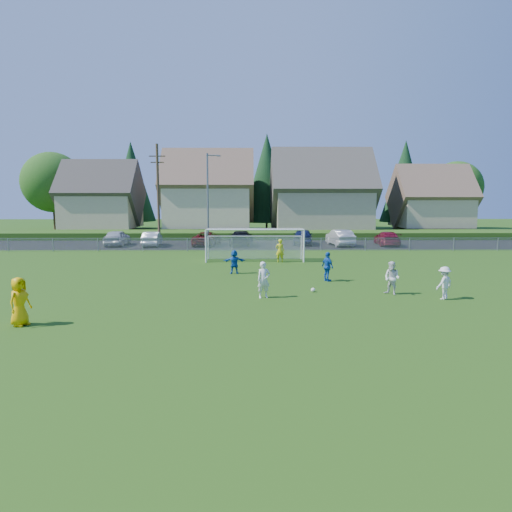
{
  "coord_description": "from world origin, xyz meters",
  "views": [
    {
      "loc": [
        -0.29,
        -18.68,
        4.91
      ],
      "look_at": [
        0.0,
        8.0,
        1.4
      ],
      "focal_mm": 32.0,
      "sensor_mm": 36.0,
      "label": 1
    }
  ],
  "objects_px": {
    "car_g": "(387,238)",
    "player_blue_b": "(234,262)",
    "car_f": "(340,238)",
    "soccer_ball": "(313,290)",
    "car_c": "(207,239)",
    "player_white_a": "(264,280)",
    "car_b": "(152,239)",
    "referee": "(19,302)",
    "player_blue_a": "(328,267)",
    "player_white_c": "(444,283)",
    "soccer_goal": "(255,239)",
    "car_a": "(117,238)",
    "car_d": "(241,238)",
    "car_e": "(303,237)",
    "goalkeeper": "(280,251)",
    "player_white_b": "(392,278)"
  },
  "relations": [
    {
      "from": "car_e",
      "to": "car_g",
      "type": "relative_size",
      "value": 0.99
    },
    {
      "from": "player_white_a",
      "to": "soccer_goal",
      "type": "relative_size",
      "value": 0.24
    },
    {
      "from": "player_white_b",
      "to": "car_d",
      "type": "height_order",
      "value": "player_white_b"
    },
    {
      "from": "car_a",
      "to": "soccer_goal",
      "type": "distance_m",
      "value": 17.42
    },
    {
      "from": "car_c",
      "to": "car_f",
      "type": "relative_size",
      "value": 1.02
    },
    {
      "from": "goalkeeper",
      "to": "car_g",
      "type": "height_order",
      "value": "goalkeeper"
    },
    {
      "from": "referee",
      "to": "player_white_c",
      "type": "bearing_deg",
      "value": -57.19
    },
    {
      "from": "car_e",
      "to": "player_white_b",
      "type": "bearing_deg",
      "value": 101.96
    },
    {
      "from": "car_a",
      "to": "car_e",
      "type": "distance_m",
      "value": 18.7
    },
    {
      "from": "car_f",
      "to": "car_g",
      "type": "height_order",
      "value": "car_f"
    },
    {
      "from": "referee",
      "to": "player_white_a",
      "type": "relative_size",
      "value": 1.06
    },
    {
      "from": "referee",
      "to": "car_g",
      "type": "relative_size",
      "value": 0.39
    },
    {
      "from": "car_c",
      "to": "car_e",
      "type": "bearing_deg",
      "value": -168.83
    },
    {
      "from": "referee",
      "to": "car_e",
      "type": "relative_size",
      "value": 0.39
    },
    {
      "from": "player_white_c",
      "to": "car_g",
      "type": "relative_size",
      "value": 0.33
    },
    {
      "from": "player_blue_a",
      "to": "player_blue_b",
      "type": "height_order",
      "value": "player_blue_a"
    },
    {
      "from": "player_white_b",
      "to": "car_b",
      "type": "xyz_separation_m",
      "value": [
        -16.86,
        22.7,
        -0.13
      ]
    },
    {
      "from": "player_white_c",
      "to": "car_a",
      "type": "bearing_deg",
      "value": -79.56
    },
    {
      "from": "player_white_c",
      "to": "car_c",
      "type": "relative_size",
      "value": 0.32
    },
    {
      "from": "player_blue_b",
      "to": "car_g",
      "type": "distance_m",
      "value": 22.23
    },
    {
      "from": "player_white_b",
      "to": "car_d",
      "type": "bearing_deg",
      "value": 157.28
    },
    {
      "from": "car_b",
      "to": "car_c",
      "type": "bearing_deg",
      "value": -179.85
    },
    {
      "from": "player_white_a",
      "to": "soccer_goal",
      "type": "height_order",
      "value": "soccer_goal"
    },
    {
      "from": "soccer_ball",
      "to": "car_d",
      "type": "distance_m",
      "value": 22.79
    },
    {
      "from": "car_g",
      "to": "player_blue_b",
      "type": "bearing_deg",
      "value": 52.88
    },
    {
      "from": "referee",
      "to": "car_b",
      "type": "bearing_deg",
      "value": 21.44
    },
    {
      "from": "car_b",
      "to": "car_f",
      "type": "height_order",
      "value": "car_f"
    },
    {
      "from": "player_white_a",
      "to": "referee",
      "type": "bearing_deg",
      "value": -172.65
    },
    {
      "from": "car_d",
      "to": "car_a",
      "type": "bearing_deg",
      "value": 3.51
    },
    {
      "from": "car_g",
      "to": "goalkeeper",
      "type": "bearing_deg",
      "value": 49.73
    },
    {
      "from": "player_blue_a",
      "to": "soccer_goal",
      "type": "bearing_deg",
      "value": -0.9
    },
    {
      "from": "soccer_ball",
      "to": "referee",
      "type": "bearing_deg",
      "value": -153.35
    },
    {
      "from": "player_white_a",
      "to": "player_blue_b",
      "type": "bearing_deg",
      "value": 84.33
    },
    {
      "from": "player_white_a",
      "to": "car_b",
      "type": "height_order",
      "value": "player_white_a"
    },
    {
      "from": "referee",
      "to": "car_a",
      "type": "height_order",
      "value": "referee"
    },
    {
      "from": "player_blue_a",
      "to": "car_e",
      "type": "xyz_separation_m",
      "value": [
        0.86,
        20.29,
        -0.04
      ]
    },
    {
      "from": "car_a",
      "to": "player_blue_a",
      "type": "bearing_deg",
      "value": 131.27
    },
    {
      "from": "soccer_ball",
      "to": "referee",
      "type": "relative_size",
      "value": 0.12
    },
    {
      "from": "soccer_ball",
      "to": "car_g",
      "type": "height_order",
      "value": "car_g"
    },
    {
      "from": "goalkeeper",
      "to": "player_blue_b",
      "type": "bearing_deg",
      "value": 53.58
    },
    {
      "from": "soccer_ball",
      "to": "car_c",
      "type": "relative_size",
      "value": 0.04
    },
    {
      "from": "player_blue_a",
      "to": "goalkeeper",
      "type": "xyz_separation_m",
      "value": [
        -2.27,
        7.71,
        0.02
      ]
    },
    {
      "from": "player_blue_b",
      "to": "goalkeeper",
      "type": "bearing_deg",
      "value": -125.35
    },
    {
      "from": "car_e",
      "to": "soccer_ball",
      "type": "bearing_deg",
      "value": 92.61
    },
    {
      "from": "car_b",
      "to": "car_d",
      "type": "height_order",
      "value": "car_d"
    },
    {
      "from": "referee",
      "to": "player_white_c",
      "type": "relative_size",
      "value": 1.19
    },
    {
      "from": "referee",
      "to": "car_b",
      "type": "relative_size",
      "value": 0.43
    },
    {
      "from": "player_white_c",
      "to": "goalkeeper",
      "type": "bearing_deg",
      "value": -93.0
    },
    {
      "from": "soccer_ball",
      "to": "referee",
      "type": "distance_m",
      "value": 13.45
    },
    {
      "from": "car_b",
      "to": "goalkeeper",
      "type": "bearing_deg",
      "value": 132.65
    }
  ]
}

